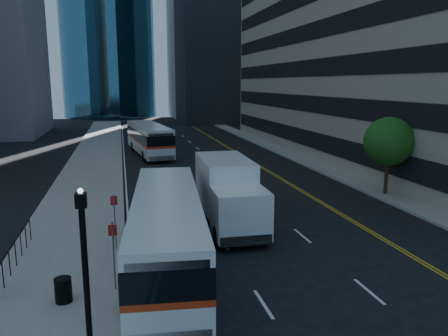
% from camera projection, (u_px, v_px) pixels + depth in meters
% --- Properties ---
extents(ground, '(160.00, 160.00, 0.00)m').
position_uv_depth(ground, '(310.00, 252.00, 19.44)').
color(ground, black).
rests_on(ground, ground).
extents(sidewalk_west, '(5.00, 90.00, 0.15)m').
position_uv_depth(sidewalk_west, '(95.00, 162.00, 40.94)').
color(sidewalk_west, gray).
rests_on(sidewalk_west, ground).
extents(sidewalk_east, '(2.00, 90.00, 0.15)m').
position_uv_depth(sidewalk_east, '(290.00, 155.00, 45.34)').
color(sidewalk_east, gray).
rests_on(sidewalk_east, ground).
extents(parking_garage, '(30.00, 50.00, 25.00)m').
position_uv_depth(parking_garage, '(447.00, 32.00, 44.65)').
color(parking_garage, '#9E9384').
rests_on(parking_garage, ground).
extents(street_tree, '(3.20, 3.20, 5.10)m').
position_uv_depth(street_tree, '(389.00, 142.00, 28.41)').
color(street_tree, '#332114').
rests_on(street_tree, sidewalk_east).
extents(lamp_post, '(0.28, 0.28, 4.56)m').
position_uv_depth(lamp_post, '(85.00, 268.00, 11.16)').
color(lamp_post, black).
rests_on(lamp_post, sidewalk_west).
extents(bus_front, '(3.70, 11.98, 3.04)m').
position_uv_depth(bus_front, '(167.00, 230.00, 17.35)').
color(bus_front, white).
rests_on(bus_front, ground).
extents(bus_rear, '(4.14, 12.40, 3.14)m').
position_uv_depth(bus_rear, '(149.00, 138.00, 45.50)').
color(bus_rear, silver).
rests_on(bus_rear, ground).
extents(box_truck, '(2.72, 7.31, 3.46)m').
position_uv_depth(box_truck, '(229.00, 193.00, 22.52)').
color(box_truck, white).
rests_on(box_truck, ground).
extents(trash_can, '(0.74, 0.74, 0.84)m').
position_uv_depth(trash_can, '(63.00, 290.00, 14.62)').
color(trash_can, black).
rests_on(trash_can, sidewalk_west).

